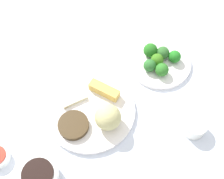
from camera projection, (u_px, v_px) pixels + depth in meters
tabletop at (90, 113)px, 0.89m from camera, size 2.20×2.20×0.02m
main_plate at (90, 110)px, 0.88m from camera, size 0.27×0.27×0.02m
rice_scoop at (108, 117)px, 0.82m from camera, size 0.08×0.08×0.08m
spring_roll at (104, 90)px, 0.88m from camera, size 0.09×0.08×0.03m
crab_rangoon_wonton at (72, 95)px, 0.89m from camera, size 0.09×0.08×0.01m
stir_fry_heap at (73, 125)px, 0.84m from camera, size 0.09×0.09×0.02m
broccoli_plate at (159, 62)px, 0.96m from camera, size 0.21×0.21×0.01m
broccoli_floret_0 at (163, 53)px, 0.95m from camera, size 0.04×0.04×0.04m
broccoli_floret_1 at (150, 50)px, 0.95m from camera, size 0.05×0.05×0.05m
broccoli_floret_2 at (157, 60)px, 0.93m from camera, size 0.04×0.04×0.04m
broccoli_floret_3 at (162, 70)px, 0.92m from camera, size 0.04×0.04×0.04m
broccoli_floret_4 at (175, 57)px, 0.94m from camera, size 0.04×0.04×0.04m
broccoli_floret_5 at (150, 66)px, 0.92m from camera, size 0.04×0.04×0.04m
soy_sauce_bowl at (39, 176)px, 0.77m from camera, size 0.10×0.10×0.04m
soy_sauce_bowl_liquid at (37, 174)px, 0.75m from camera, size 0.08×0.08×0.00m
teacup at (195, 126)px, 0.84m from camera, size 0.07×0.07×0.05m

